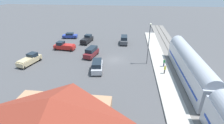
{
  "coord_description": "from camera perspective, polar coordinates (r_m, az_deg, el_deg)",
  "views": [
    {
      "loc": [
        -3.35,
        33.84,
        15.81
      ],
      "look_at": [
        0.15,
        3.32,
        1.0
      ],
      "focal_mm": 26.33,
      "sensor_mm": 36.0,
      "label": 1
    }
  ],
  "objects": [
    {
      "name": "light_pole_near_platform",
      "position": [
        34.51,
        12.74,
        7.59
      ],
      "size": [
        0.44,
        0.44,
        8.77
      ],
      "color": "#515156",
      "rests_on": "ground"
    },
    {
      "name": "pickup_tan",
      "position": [
        39.38,
        -26.67,
        0.81
      ],
      "size": [
        3.19,
        5.71,
        2.14
      ],
      "color": "#C6B284",
      "rests_on": "ground"
    },
    {
      "name": "pickup_black",
      "position": [
        48.87,
        -8.67,
        7.83
      ],
      "size": [
        2.82,
        5.65,
        2.14
      ],
      "color": "black",
      "rests_on": "ground"
    },
    {
      "name": "ground_plane",
      "position": [
        37.5,
        0.8,
        0.8
      ],
      "size": [
        200.0,
        200.0,
        0.0
      ],
      "primitive_type": "plane",
      "color": "#4C4C4F"
    },
    {
      "name": "railway_track",
      "position": [
        38.8,
        21.84,
        -0.12
      ],
      "size": [
        4.8,
        70.0,
        0.3
      ],
      "color": "slate",
      "rests_on": "ground"
    },
    {
      "name": "pedestrian_on_platform",
      "position": [
        32.39,
        17.89,
        -2.27
      ],
      "size": [
        0.36,
        0.36,
        1.71
      ],
      "color": "#333338",
      "rests_on": "platform"
    },
    {
      "name": "platform",
      "position": [
        37.88,
        16.03,
        0.25
      ],
      "size": [
        3.2,
        46.0,
        0.3
      ],
      "color": "#B7B2A8",
      "rests_on": "ground"
    },
    {
      "name": "suv_charcoal",
      "position": [
        47.55,
        4.23,
        7.71
      ],
      "size": [
        2.11,
        4.96,
        2.22
      ],
      "color": "#47494F",
      "rests_on": "ground"
    },
    {
      "name": "suv_maroon",
      "position": [
        39.07,
        -7.19,
        3.48
      ],
      "size": [
        2.92,
        5.2,
        2.22
      ],
      "color": "maroon",
      "rests_on": "ground"
    },
    {
      "name": "pickup_red",
      "position": [
        44.65,
        -16.28,
        5.35
      ],
      "size": [
        5.56,
        2.88,
        2.14
      ],
      "color": "red",
      "rests_on": "ground"
    },
    {
      "name": "pedestrian_waiting_far",
      "position": [
        35.06,
        17.64,
        -0.04
      ],
      "size": [
        0.36,
        0.36,
        1.71
      ],
      "color": "#23284C",
      "rests_on": "platform"
    },
    {
      "name": "station_building",
      "position": [
        18.87,
        -19.43,
        -18.5
      ],
      "size": [
        11.91,
        8.75,
        5.93
      ],
      "color": "tan",
      "rests_on": "ground"
    },
    {
      "name": "sedan_blue",
      "position": [
        54.06,
        -14.4,
        8.9
      ],
      "size": [
        4.65,
        2.6,
        1.74
      ],
      "color": "#283D9E",
      "rests_on": "ground"
    },
    {
      "name": "suv_silver",
      "position": [
        32.33,
        -5.19,
        -1.34
      ],
      "size": [
        2.6,
        5.12,
        2.22
      ],
      "color": "silver",
      "rests_on": "ground"
    }
  ]
}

